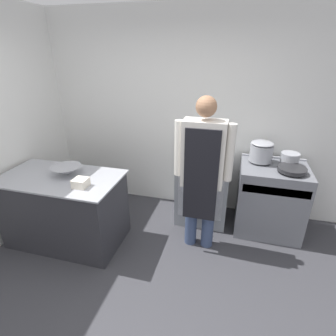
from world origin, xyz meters
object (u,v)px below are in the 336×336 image
at_px(mixing_bowl, 67,171).
at_px(saute_pan, 292,169).
at_px(sauce_pot, 290,158).
at_px(stove, 270,199).
at_px(plastic_tub, 81,183).
at_px(fridge_unit, 203,190).
at_px(stock_pot, 261,151).
at_px(person_cook, 203,169).

distance_m(mixing_bowl, saute_pan, 2.57).
bearing_deg(sauce_pot, saute_pan, -90.00).
xyz_separation_m(stove, plastic_tub, (-2.02, -0.99, 0.46)).
bearing_deg(fridge_unit, stove, -3.05).
bearing_deg(saute_pan, mixing_bowl, -164.93).
height_order(stove, saute_pan, saute_pan).
relative_size(stove, stock_pot, 3.30).
bearing_deg(plastic_tub, stock_pot, 30.94).
bearing_deg(saute_pan, fridge_unit, 171.24).
bearing_deg(fridge_unit, saute_pan, -8.76).
bearing_deg(mixing_bowl, stove, 18.53).
bearing_deg(person_cook, stock_pot, 45.63).
relative_size(person_cook, stock_pot, 6.45).
height_order(stock_pot, saute_pan, stock_pot).
bearing_deg(stock_pot, plastic_tub, -149.06).
relative_size(person_cook, saute_pan, 5.58).
bearing_deg(stock_pot, fridge_unit, -174.31).
distance_m(fridge_unit, sauce_pot, 1.15).
relative_size(fridge_unit, plastic_tub, 6.05).
relative_size(stove, fridge_unit, 1.04).
relative_size(stove, person_cook, 0.51).
bearing_deg(plastic_tub, saute_pan, 21.99).
xyz_separation_m(stock_pot, sauce_pot, (0.34, 0.00, -0.06)).
distance_m(stove, person_cook, 1.12).
bearing_deg(stove, stock_pot, 147.69).
bearing_deg(stove, saute_pan, -34.88).
bearing_deg(person_cook, stove, 33.35).
bearing_deg(sauce_pot, person_cook, -146.30).
relative_size(fridge_unit, mixing_bowl, 2.61).
height_order(plastic_tub, sauce_pot, sauce_pot).
height_order(fridge_unit, plastic_tub, plastic_tub).
xyz_separation_m(stove, sauce_pot, (0.16, 0.11, 0.53)).
bearing_deg(fridge_unit, person_cook, -85.72).
xyz_separation_m(stove, person_cook, (-0.81, -0.53, 0.57)).
bearing_deg(stock_pot, saute_pan, -33.54).
relative_size(stove, mixing_bowl, 2.72).
bearing_deg(sauce_pot, mixing_bowl, -160.24).
distance_m(stock_pot, saute_pan, 0.42).
xyz_separation_m(mixing_bowl, sauce_pot, (2.48, 0.89, 0.06)).
height_order(stove, sauce_pot, sauce_pot).
height_order(fridge_unit, saute_pan, saute_pan).
height_order(person_cook, mixing_bowl, person_cook).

